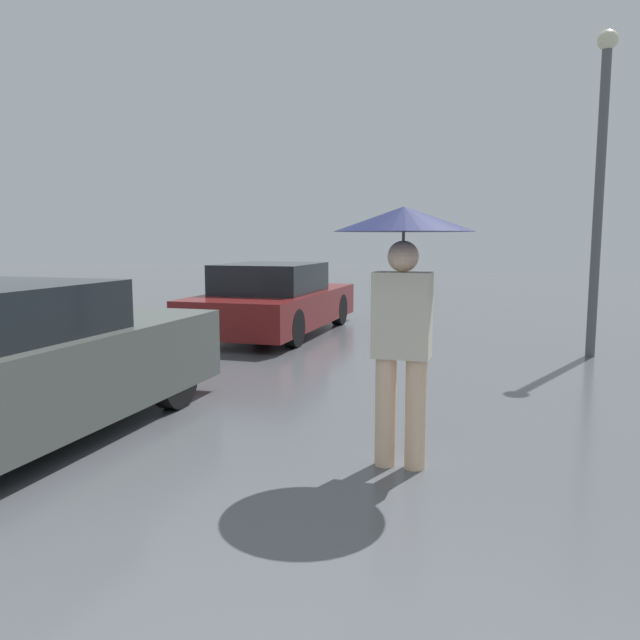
# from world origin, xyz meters

# --- Properties ---
(pedestrian) EXTENTS (0.95, 0.95, 1.80)m
(pedestrian) POSITION_xyz_m (-0.23, 3.16, 1.39)
(pedestrian) COLOR beige
(pedestrian) RESTS_ON ground_plane
(parked_car_farthest) EXTENTS (1.72, 4.10, 1.18)m
(parked_car_farthest) POSITION_xyz_m (-3.33, 8.74, 0.55)
(parked_car_farthest) COLOR maroon
(parked_car_farthest) RESTS_ON ground_plane
(street_lamp) EXTENTS (0.26, 0.26, 4.23)m
(street_lamp) POSITION_xyz_m (1.54, 8.03, 2.47)
(street_lamp) COLOR #515456
(street_lamp) RESTS_ON ground_plane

